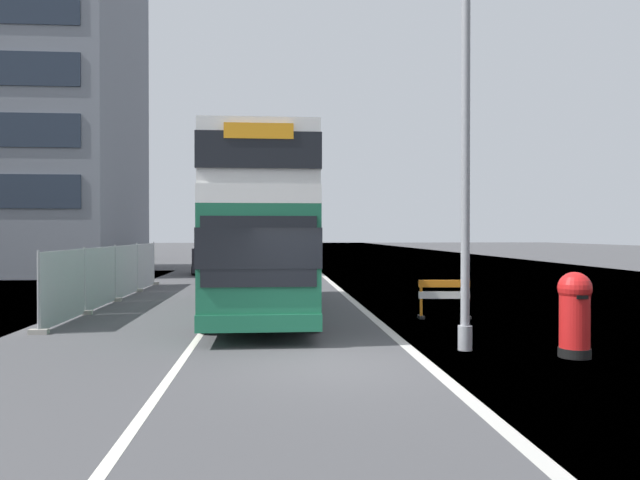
{
  "coord_description": "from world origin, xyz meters",
  "views": [
    {
      "loc": [
        -0.84,
        -10.79,
        2.38
      ],
      "look_at": [
        0.39,
        4.94,
        2.2
      ],
      "focal_mm": 33.56,
      "sensor_mm": 36.0,
      "label": 1
    }
  ],
  "objects_px": {
    "double_decker_bus": "(262,228)",
    "lamppost_foreground": "(465,151)",
    "car_far_side": "(279,246)",
    "roadworks_barrier": "(444,295)",
    "car_oncoming_near": "(212,255)",
    "red_pillar_postbox": "(575,310)",
    "car_receding_mid": "(279,252)",
    "car_receding_far": "(281,249)"
  },
  "relations": [
    {
      "from": "car_receding_mid",
      "to": "car_far_side",
      "type": "relative_size",
      "value": 0.98
    },
    {
      "from": "red_pillar_postbox",
      "to": "car_oncoming_near",
      "type": "xyz_separation_m",
      "value": [
        -9.33,
        24.37,
        0.19
      ]
    },
    {
      "from": "car_receding_far",
      "to": "double_decker_bus",
      "type": "bearing_deg",
      "value": -91.59
    },
    {
      "from": "red_pillar_postbox",
      "to": "car_receding_mid",
      "type": "distance_m",
      "value": 34.6
    },
    {
      "from": "double_decker_bus",
      "to": "roadworks_barrier",
      "type": "relative_size",
      "value": 7.91
    },
    {
      "from": "lamppost_foreground",
      "to": "roadworks_barrier",
      "type": "bearing_deg",
      "value": 78.98
    },
    {
      "from": "lamppost_foreground",
      "to": "car_receding_mid",
      "type": "xyz_separation_m",
      "value": [
        -3.47,
        33.35,
        -3.1
      ]
    },
    {
      "from": "roadworks_barrier",
      "to": "lamppost_foreground",
      "type": "bearing_deg",
      "value": -101.02
    },
    {
      "from": "car_receding_mid",
      "to": "car_oncoming_near",
      "type": "bearing_deg",
      "value": -112.09
    },
    {
      "from": "roadworks_barrier",
      "to": "red_pillar_postbox",
      "type": "bearing_deg",
      "value": -79.37
    },
    {
      "from": "double_decker_bus",
      "to": "roadworks_barrier",
      "type": "xyz_separation_m",
      "value": [
        5.09,
        -1.61,
        -1.9
      ]
    },
    {
      "from": "car_receding_mid",
      "to": "car_receding_far",
      "type": "relative_size",
      "value": 0.96
    },
    {
      "from": "lamppost_foreground",
      "to": "car_receding_far",
      "type": "distance_m",
      "value": 42.38
    },
    {
      "from": "car_receding_far",
      "to": "car_far_side",
      "type": "xyz_separation_m",
      "value": [
        -0.08,
        6.32,
        0.1
      ]
    },
    {
      "from": "car_far_side",
      "to": "double_decker_bus",
      "type": "bearing_deg",
      "value": -91.25
    },
    {
      "from": "car_receding_mid",
      "to": "car_far_side",
      "type": "height_order",
      "value": "car_far_side"
    },
    {
      "from": "red_pillar_postbox",
      "to": "car_receding_mid",
      "type": "relative_size",
      "value": 0.37
    },
    {
      "from": "car_receding_far",
      "to": "car_oncoming_near",
      "type": "bearing_deg",
      "value": -102.84
    },
    {
      "from": "red_pillar_postbox",
      "to": "roadworks_barrier",
      "type": "height_order",
      "value": "red_pillar_postbox"
    },
    {
      "from": "car_oncoming_near",
      "to": "car_receding_mid",
      "type": "relative_size",
      "value": 0.95
    },
    {
      "from": "double_decker_bus",
      "to": "car_far_side",
      "type": "bearing_deg",
      "value": 88.75
    },
    {
      "from": "car_receding_mid",
      "to": "car_receding_far",
      "type": "height_order",
      "value": "car_receding_far"
    },
    {
      "from": "car_oncoming_near",
      "to": "red_pillar_postbox",
      "type": "bearing_deg",
      "value": -69.05
    },
    {
      "from": "lamppost_foreground",
      "to": "car_oncoming_near",
      "type": "relative_size",
      "value": 2.05
    },
    {
      "from": "roadworks_barrier",
      "to": "car_receding_mid",
      "type": "xyz_separation_m",
      "value": [
        -4.35,
        28.85,
        0.3
      ]
    },
    {
      "from": "lamppost_foreground",
      "to": "roadworks_barrier",
      "type": "distance_m",
      "value": 5.71
    },
    {
      "from": "double_decker_bus",
      "to": "roadworks_barrier",
      "type": "bearing_deg",
      "value": -17.54
    },
    {
      "from": "double_decker_bus",
      "to": "red_pillar_postbox",
      "type": "distance_m",
      "value": 9.38
    },
    {
      "from": "lamppost_foreground",
      "to": "red_pillar_postbox",
      "type": "height_order",
      "value": "lamppost_foreground"
    },
    {
      "from": "roadworks_barrier",
      "to": "car_far_side",
      "type": "distance_m",
      "value": 44.17
    },
    {
      "from": "lamppost_foreground",
      "to": "car_receding_far",
      "type": "relative_size",
      "value": 1.87
    },
    {
      "from": "lamppost_foreground",
      "to": "car_receding_mid",
      "type": "bearing_deg",
      "value": 95.94
    },
    {
      "from": "car_oncoming_near",
      "to": "roadworks_barrier",
      "type": "bearing_deg",
      "value": -66.37
    },
    {
      "from": "red_pillar_postbox",
      "to": "car_far_side",
      "type": "height_order",
      "value": "car_far_side"
    },
    {
      "from": "red_pillar_postbox",
      "to": "car_far_side",
      "type": "relative_size",
      "value": 0.37
    },
    {
      "from": "car_receding_mid",
      "to": "car_receding_far",
      "type": "distance_m",
      "value": 8.8
    },
    {
      "from": "lamppost_foreground",
      "to": "car_oncoming_near",
      "type": "bearing_deg",
      "value": 107.57
    },
    {
      "from": "car_oncoming_near",
      "to": "double_decker_bus",
      "type": "bearing_deg",
      "value": -79.47
    },
    {
      "from": "red_pillar_postbox",
      "to": "car_far_side",
      "type": "distance_m",
      "value": 49.57
    },
    {
      "from": "double_decker_bus",
      "to": "lamppost_foreground",
      "type": "relative_size",
      "value": 1.34
    },
    {
      "from": "car_oncoming_near",
      "to": "car_far_side",
      "type": "height_order",
      "value": "car_oncoming_near"
    },
    {
      "from": "red_pillar_postbox",
      "to": "roadworks_barrier",
      "type": "relative_size",
      "value": 1.13
    }
  ]
}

